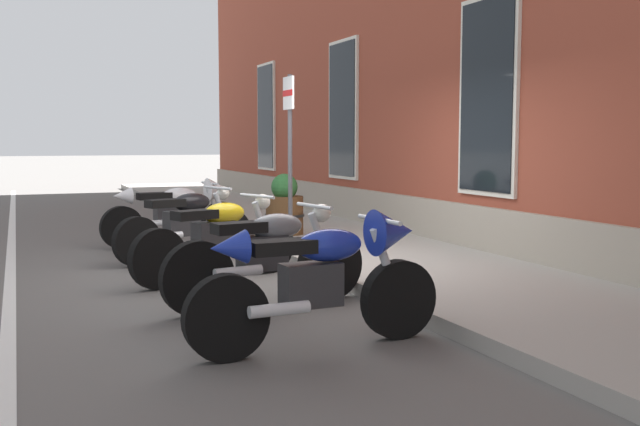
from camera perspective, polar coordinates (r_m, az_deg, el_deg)
name	(u,v)px	position (r m, az deg, el deg)	size (l,w,h in m)	color
ground_plane	(307,274)	(8.65, -1.00, -4.68)	(140.00, 140.00, 0.00)	#565451
sidewalk	(401,261)	(9.16, 6.26, -3.71)	(32.87, 2.48, 0.14)	gray
lane_stripe	(10,295)	(8.08, -22.76, -5.83)	(32.87, 0.12, 0.01)	silver
motorcycle_white_sport	(179,209)	(11.14, -10.80, 0.33)	(0.63, 2.14, 0.98)	black
motorcycle_black_naked	(187,224)	(9.67, -10.22, -0.85)	(0.83, 1.92, 0.94)	black
motorcycle_yellow_naked	(218,238)	(8.25, -7.81, -1.92)	(0.90, 2.03, 0.93)	black
motorcycle_grey_naked	(269,256)	(6.87, -3.97, -3.33)	(0.64, 2.05, 0.94)	black
motorcycle_blue_sport	(327,274)	(5.50, 0.53, -4.72)	(0.62, 2.03, 1.02)	black
parking_sign	(289,134)	(10.09, -2.36, 6.06)	(0.36, 0.07, 2.29)	#4C4C51
barrel_planter	(285,208)	(11.15, -2.75, 0.37)	(0.59, 0.59, 0.91)	brown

